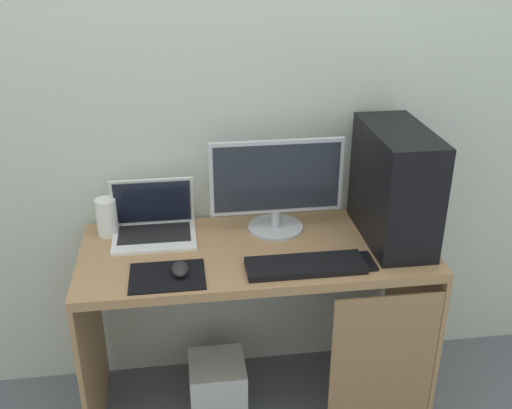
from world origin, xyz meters
TOP-DOWN VIEW (x-y plane):
  - ground_plane at (0.00, 0.00)m, footprint 8.00×8.00m
  - wall_back at (0.00, 0.32)m, footprint 4.00×0.05m
  - desk at (0.02, -0.01)m, footprint 1.31×0.56m
  - pc_tower at (0.53, 0.02)m, footprint 0.21×0.46m
  - monitor at (0.10, 0.14)m, footprint 0.51×0.22m
  - laptop at (-0.38, 0.16)m, footprint 0.32×0.24m
  - speaker at (-0.56, 0.18)m, footprint 0.08×0.08m
  - keyboard at (0.15, -0.17)m, footprint 0.42×0.14m
  - mousepad at (-0.33, -0.16)m, footprint 0.26×0.20m
  - mouse_left at (-0.29, -0.15)m, footprint 0.06×0.10m
  - cell_phone at (0.37, -0.16)m, footprint 0.07×0.13m
  - subwoofer at (-0.16, 0.01)m, footprint 0.23×0.23m

SIDE VIEW (x-z plane):
  - ground_plane at x=0.00m, z-range 0.00..0.00m
  - subwoofer at x=-0.16m, z-range 0.00..0.23m
  - desk at x=0.02m, z-range 0.22..0.98m
  - mousepad at x=-0.33m, z-range 0.77..0.77m
  - cell_phone at x=0.37m, z-range 0.77..0.78m
  - keyboard at x=0.15m, z-range 0.77..0.79m
  - mouse_left at x=-0.29m, z-range 0.77..0.81m
  - laptop at x=-0.38m, z-range 0.70..0.93m
  - speaker at x=-0.56m, z-range 0.77..0.92m
  - monitor at x=0.10m, z-range 0.77..1.14m
  - pc_tower at x=0.53m, z-range 0.77..1.20m
  - wall_back at x=0.00m, z-range 0.00..2.60m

